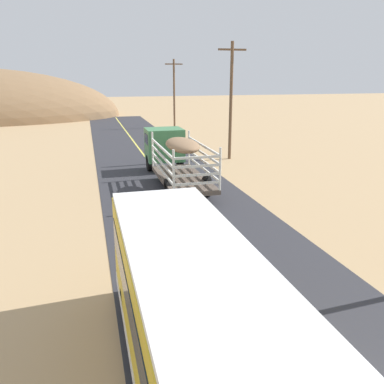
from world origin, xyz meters
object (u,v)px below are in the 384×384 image
object	(u,v)px
livestock_truck	(171,150)
bus	(201,336)
power_pole_mid	(231,98)
power_pole_far	(174,91)

from	to	relation	value
livestock_truck	bus	world-z (taller)	bus
livestock_truck	power_pole_mid	distance (m)	8.00
livestock_truck	power_pole_mid	size ratio (longest dim) A/B	1.09
livestock_truck	power_pole_mid	xyz separation A→B (m)	(5.77, 4.70, 2.94)
livestock_truck	power_pole_far	distance (m)	26.02
livestock_truck	bus	size ratio (longest dim) A/B	0.97
bus	power_pole_mid	xyz separation A→B (m)	(9.07, 23.23, 2.99)
bus	power_pole_far	xyz separation A→B (m)	(9.07, 43.76, 2.71)
livestock_truck	bus	distance (m)	18.82
power_pole_mid	bus	bearing A→B (deg)	-111.33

